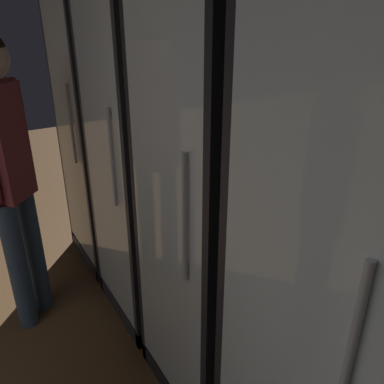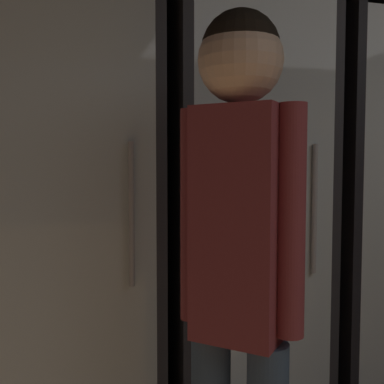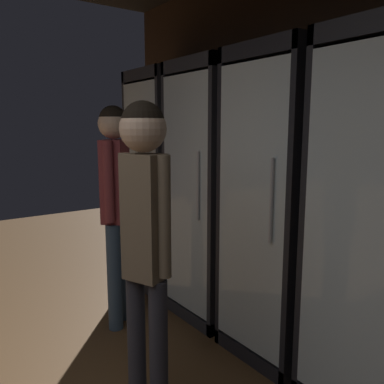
% 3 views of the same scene
% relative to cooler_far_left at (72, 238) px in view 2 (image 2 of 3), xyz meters
% --- Properties ---
extents(cooler_far_left, '(0.65, 0.59, 2.06)m').
position_rel_cooler_far_left_xyz_m(cooler_far_left, '(0.00, 0.00, 0.00)').
color(cooler_far_left, '#2B2B30').
rests_on(cooler_far_left, ground).
extents(cooler_left, '(0.65, 0.59, 2.06)m').
position_rel_cooler_far_left_xyz_m(cooler_left, '(0.71, -0.00, 0.01)').
color(cooler_left, '#2B2B30').
rests_on(cooler_left, ground).
extents(cooler_center, '(0.65, 0.59, 2.06)m').
position_rel_cooler_far_left_xyz_m(cooler_center, '(1.42, -0.00, -0.00)').
color(cooler_center, black).
rests_on(cooler_center, ground).
extents(shopper_far, '(0.28, 0.28, 1.71)m').
position_rel_cooler_far_left_xyz_m(shopper_far, '(0.43, -0.77, 0.06)').
color(shopper_far, '#384C66').
rests_on(shopper_far, ground).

